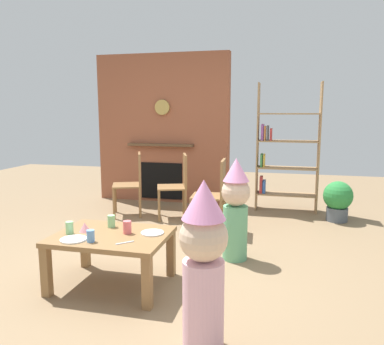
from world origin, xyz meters
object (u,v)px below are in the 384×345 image
Objects in this scene: paper_plate_front at (73,239)px; dining_chair_middle at (178,182)px; birthday_cake_slice at (85,227)px; paper_cup_near_right at (127,227)px; child_in_pink at (236,207)px; paper_plate_rear at (152,233)px; paper_cup_far_left at (111,221)px; bookshelf at (283,152)px; coffee_table at (112,242)px; dining_chair_right at (215,191)px; dining_chair_left at (133,180)px; child_with_cone_hat at (203,262)px; paper_cup_near_left at (91,236)px; potted_plant_tall at (338,199)px; paper_cup_center at (70,228)px.

dining_chair_middle is (0.21, 2.39, 0.05)m from paper_plate_front.
dining_chair_middle is (0.23, 2.16, 0.02)m from birthday_cake_slice.
child_in_pink is at bearing 43.99° from paper_cup_near_right.
paper_plate_rear is at bearing 8.85° from child_in_pink.
paper_cup_far_left is at bearing 46.85° from birthday_cake_slice.
coffee_table is at bearing -115.04° from bookshelf.
bookshelf is at bearing -126.20° from dining_chair_right.
dining_chair_left is (-2.07, -0.78, -0.38)m from bookshelf.
paper_plate_rear is 2.10m from dining_chair_middle.
paper_cup_far_left is 1.66m from dining_chair_right.
birthday_cake_slice is 1.89m from dining_chair_right.
paper_cup_near_right is 1.14m from child_in_pink.
child_with_cone_hat is 2.41m from dining_chair_right.
potted_plant_tall is at bearing 51.30° from paper_cup_near_left.
potted_plant_tall is at bearing -166.68° from child_in_pink.
paper_cup_near_right is at bearing -113.35° from bookshelf.
child_in_pink is at bearing 32.56° from paper_cup_far_left.
birthday_cake_slice is (-0.58, -0.09, 0.03)m from paper_plate_rear.
birthday_cake_slice is at bearing 5.91° from child_with_cone_hat.
dining_chair_right is (0.58, 1.70, 0.13)m from coffee_table.
potted_plant_tall is (1.19, 3.21, -0.27)m from child_with_cone_hat.
dining_chair_right reaches higher than paper_cup_near_left.
dining_chair_middle reaches higher than paper_cup_center.
dining_chair_middle reaches higher than paper_plate_front.
dining_chair_left and dining_chair_right have the same top height.
potted_plant_tall is (0.75, -0.41, -0.58)m from bookshelf.
paper_cup_near_left is 0.97× the size of birthday_cake_slice.
dining_chair_left is 1.00× the size of dining_chair_right.
paper_cup_near_right is at bearing 2.35° from child_in_pink.
dining_chair_right is (1.28, -0.46, 0.00)m from dining_chair_left.
dining_chair_left is at bearing 101.59° from birthday_cake_slice.
bookshelf reaches higher than paper_cup_near_left.
potted_plant_tall is (2.15, 0.36, -0.21)m from dining_chair_middle.
bookshelf is 1.76× the size of child_with_cone_hat.
paper_plate_rear is 0.97m from child_in_pink.
child_with_cone_hat is at bearing -41.87° from paper_cup_near_right.
child_in_pink reaches higher than dining_chair_left.
paper_cup_near_left is at bearing -126.45° from paper_cup_near_right.
paper_plate_rear is at bearing -11.62° from paper_cup_far_left.
paper_plate_rear is at bearing 77.39° from dining_chair_right.
child_in_pink is 2.11m from dining_chair_left.
dining_chair_left is 1.36m from dining_chair_right.
bookshelf reaches higher than paper_cup_near_right.
child_in_pink is (-0.43, -2.10, -0.34)m from bookshelf.
paper_cup_near_left is at bearing -128.70° from potted_plant_tall.
paper_plate_rear is at bearing 94.41° from dining_chair_left.
paper_cup_near_left is at bearing 82.66° from dining_chair_left.
bookshelf is 3.15m from paper_cup_far_left.
paper_plate_front is at bearing -49.67° from paper_cup_center.
bookshelf is at bearing 66.65° from paper_cup_near_right.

